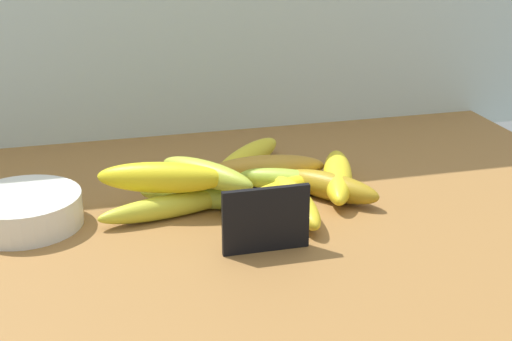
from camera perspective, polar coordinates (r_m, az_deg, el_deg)
name	(u,v)px	position (r cm, az deg, el deg)	size (l,w,h in cm)	color
counter_top	(259,224)	(103.13, 0.21, -4.12)	(110.00, 76.00, 3.00)	olive
chalkboard_sign	(266,222)	(90.92, 0.77, -4.00)	(11.00, 1.80, 8.40)	black
fruit_bowl	(24,210)	(102.93, -17.48, -2.96)	(15.30, 15.30, 4.35)	silver
banana_0	(266,169)	(112.66, 0.78, 0.12)	(18.31, 4.29, 4.29)	#B17D28
banana_1	(288,180)	(109.41, 2.50, -0.78)	(16.89, 3.47, 3.47)	#9CB735
banana_2	(330,186)	(106.98, 5.76, -1.23)	(15.50, 4.00, 4.00)	#A6821B
banana_3	(180,184)	(108.55, -5.89, -1.01)	(16.57, 3.62, 3.62)	#A57C1E
banana_4	(247,158)	(117.55, -0.71, 0.94)	(19.33, 3.95, 3.95)	yellow
banana_5	(202,197)	(104.10, -4.18, -2.03)	(18.33, 3.32, 3.32)	#98AD33
banana_6	(338,176)	(110.50, 6.32, -0.44)	(19.75, 4.28, 4.28)	yellow
banana_7	(296,202)	(101.55, 3.11, -2.43)	(17.07, 3.91, 3.91)	yellow
banana_8	(280,192)	(105.52, 1.83, -1.68)	(20.70, 3.23, 3.23)	yellow
banana_9	(170,206)	(101.57, -6.63, -2.75)	(20.28, 3.25, 3.25)	gold
banana_10	(162,178)	(101.27, -7.30, -0.54)	(17.76, 4.28, 4.28)	yellow
banana_11	(206,174)	(102.68, -3.85, -0.25)	(16.11, 3.64, 3.64)	#AABA34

